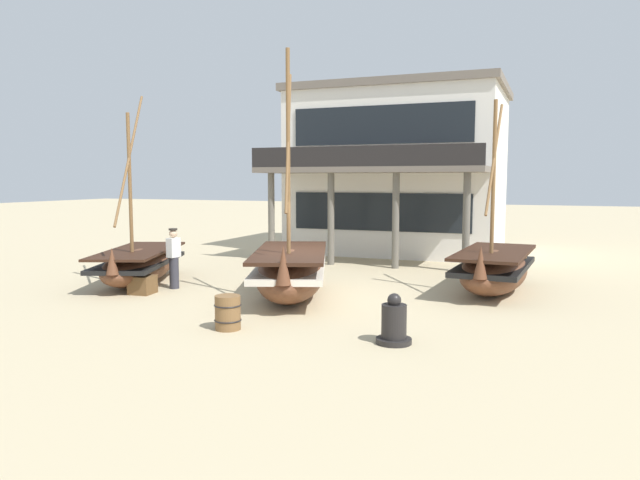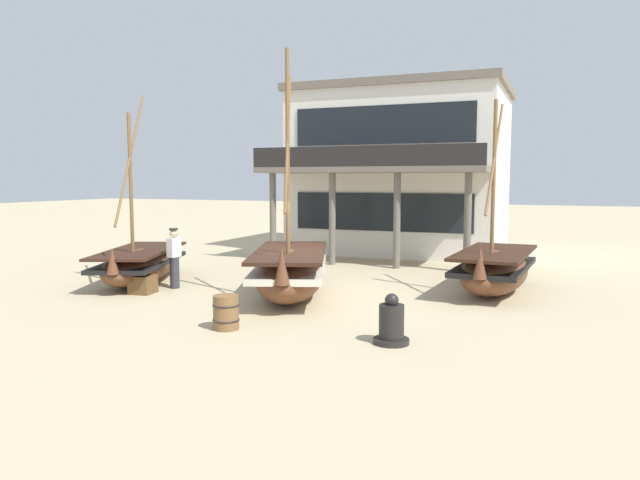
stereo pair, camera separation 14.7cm
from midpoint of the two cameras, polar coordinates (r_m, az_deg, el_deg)
name	(u,v)px [view 2 (the right image)]	position (r m, az deg, el deg)	size (l,w,h in m)	color
ground_plane	(305,298)	(15.22, -1.16, -5.61)	(120.00, 120.00, 0.00)	tan
fishing_boat_near_left	(140,264)	(18.04, -16.88, -2.25)	(3.14, 4.72, 5.50)	brown
fishing_boat_centre_large	(290,272)	(15.03, -2.64, -3.08)	(3.22, 4.88, 6.13)	brown
fishing_boat_far_right	(494,269)	(16.48, 16.79, -2.75)	(1.98, 4.37, 5.06)	brown
fisherman_by_hull	(174,259)	(16.86, -13.71, -1.77)	(0.27, 0.39, 1.68)	#33333D
capstan_winch	(391,324)	(11.08, 7.32, -8.09)	(0.67, 0.67, 0.95)	black
wooden_barrel	(226,312)	(12.15, -8.76, -6.95)	(0.56, 0.56, 0.70)	brown
cargo_crate	(143,284)	(16.40, -16.56, -4.15)	(0.58, 0.58, 0.48)	brown
harbor_building_main	(402,170)	(25.49, 8.17, 6.73)	(8.57, 9.07, 6.84)	white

